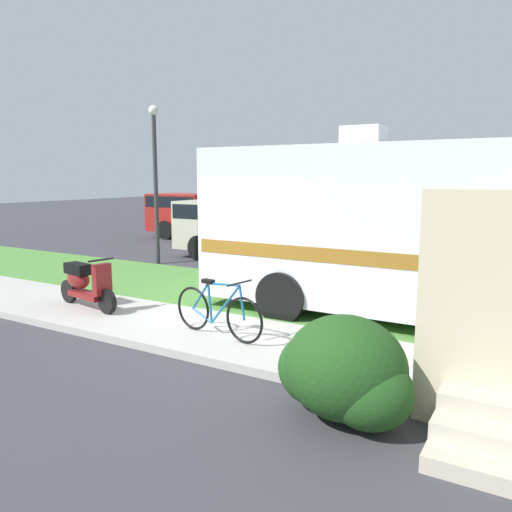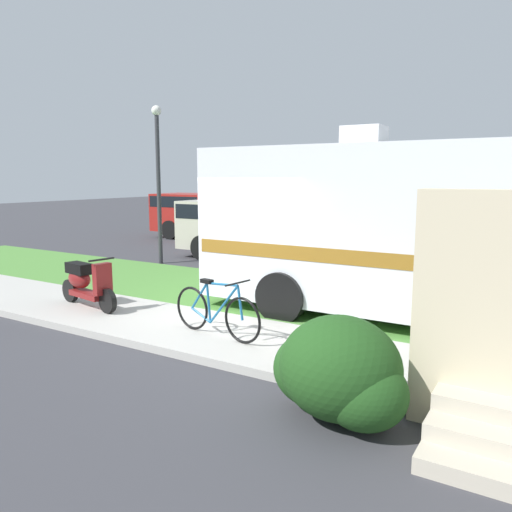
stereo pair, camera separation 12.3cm
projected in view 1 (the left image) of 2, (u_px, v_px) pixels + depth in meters
name	position (u px, v px, depth m)	size (l,w,h in m)	color
ground_plane	(235.00, 317.00, 9.14)	(80.00, 80.00, 0.00)	#38383D
sidewalk	(194.00, 331.00, 8.11)	(24.00, 2.00, 0.12)	#ADAAA3
grass_strip	(274.00, 298.00, 10.41)	(24.00, 3.40, 0.08)	#4C8438
motorhome_rv	(433.00, 227.00, 8.50)	(7.74, 2.83, 3.53)	silver
scooter	(85.00, 283.00, 9.29)	(1.70, 0.58, 0.97)	black
bicycle	(218.00, 311.00, 7.60)	(1.73, 0.52, 0.90)	black
pickup_truck_near	(248.00, 228.00, 15.37)	(5.54, 2.11, 1.76)	#B7B29E
pickup_truck_far	(201.00, 215.00, 20.51)	(5.67, 2.18, 1.81)	maroon
bush_by_porch	(343.00, 372.00, 5.22)	(1.53, 1.15, 1.09)	#1E4719
street_lamp_post	(155.00, 170.00, 14.28)	(0.28, 0.28, 4.48)	#333338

